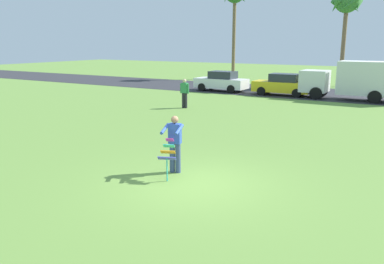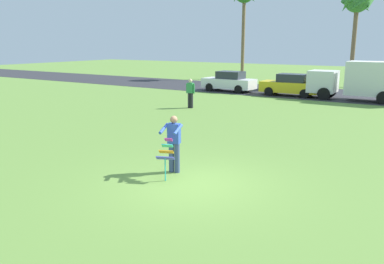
# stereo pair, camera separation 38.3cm
# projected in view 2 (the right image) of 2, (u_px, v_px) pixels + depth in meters

# --- Properties ---
(ground_plane) EXTENTS (120.00, 120.00, 0.00)m
(ground_plane) POSITION_uv_depth(u_px,v_px,m) (193.00, 184.00, 10.91)
(ground_plane) COLOR olive
(road_strip) EXTENTS (120.00, 8.00, 0.01)m
(road_strip) POSITION_uv_depth(u_px,v_px,m) (351.00, 96.00, 28.98)
(road_strip) COLOR #2D2D33
(road_strip) RESTS_ON ground
(person_kite_flyer) EXTENTS (0.65, 0.73, 1.73)m
(person_kite_flyer) POSITION_uv_depth(u_px,v_px,m) (174.00, 142.00, 11.68)
(person_kite_flyer) COLOR #384772
(person_kite_flyer) RESTS_ON ground
(kite_held) EXTENTS (0.59, 0.72, 1.14)m
(kite_held) POSITION_uv_depth(u_px,v_px,m) (166.00, 153.00, 11.14)
(kite_held) COLOR #D83399
(kite_held) RESTS_ON ground
(parked_car_white) EXTENTS (4.24, 1.92, 1.60)m
(parked_car_white) POSITION_uv_depth(u_px,v_px,m) (229.00, 82.00, 31.40)
(parked_car_white) COLOR white
(parked_car_white) RESTS_ON ground
(parked_car_yellow) EXTENTS (4.24, 1.92, 1.60)m
(parked_car_yellow) POSITION_uv_depth(u_px,v_px,m) (290.00, 85.00, 28.80)
(parked_car_yellow) COLOR yellow
(parked_car_yellow) RESTS_ON ground
(parked_truck_white_box) EXTENTS (6.70, 2.12, 2.62)m
(parked_truck_white_box) POSITION_uv_depth(u_px,v_px,m) (367.00, 80.00, 25.96)
(parked_truck_white_box) COLOR silver
(parked_truck_white_box) RESTS_ON ground
(palm_tree_right_near) EXTENTS (2.58, 2.71, 8.35)m
(palm_tree_right_near) POSITION_uv_depth(u_px,v_px,m) (357.00, 4.00, 32.88)
(palm_tree_right_near) COLOR brown
(palm_tree_right_near) RESTS_ON ground
(person_walker_near) EXTENTS (0.57, 0.24, 1.73)m
(person_walker_near) POSITION_uv_depth(u_px,v_px,m) (190.00, 92.00, 23.37)
(person_walker_near) COLOR #26262B
(person_walker_near) RESTS_ON ground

